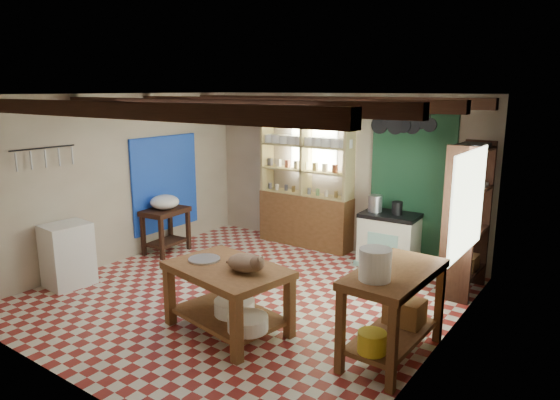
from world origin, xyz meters
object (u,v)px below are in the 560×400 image
Objects in this scene: right_counter at (393,314)px; cat at (245,263)px; prep_table at (166,231)px; white_cabinet at (68,255)px; stove at (389,240)px; work_table at (228,299)px.

right_counter is 1.61m from cat.
white_cabinet reaches higher than prep_table.
stove is at bearing 20.47° from prep_table.
stove is at bearing 88.19° from work_table.
work_table is 0.54m from cat.
right_counter is 3.09× the size of cat.
stove is at bearing 115.75° from right_counter.
work_table is 3.04m from prep_table.
stove is 3.05m from cat.
prep_table is at bearing 169.42° from right_counter.
white_cabinet is at bearing -174.79° from cat.
prep_table is 0.58× the size of right_counter.
work_table is 3.20× the size of cat.
stove is at bearing 82.90° from cat.
white_cabinet is at bearing -138.14° from stove.
work_table is 3.07m from stove.
white_cabinet is 0.68× the size of right_counter.
prep_table is 4.48m from right_counter.
cat is (-1.47, -0.53, 0.39)m from right_counter.
white_cabinet is at bearing -164.42° from work_table.
right_counter reaches higher than white_cabinet.
work_table is 2.69m from white_cabinet.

